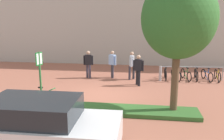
{
  "coord_description": "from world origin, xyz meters",
  "views": [
    {
      "loc": [
        1.97,
        -10.68,
        3.62
      ],
      "look_at": [
        0.32,
        1.13,
        1.04
      ],
      "focal_mm": 37.59,
      "sensor_mm": 36.0,
      "label": 1
    }
  ],
  "objects_px": {
    "parking_sign_post": "(40,72)",
    "person_shirt_white": "(132,64)",
    "bike_rack_cluster": "(191,74)",
    "person_suited_dark": "(88,63)",
    "bike_at_sign": "(45,99)",
    "person_suited_navy": "(138,68)",
    "car_white_hatch": "(40,127)",
    "tree_sidewalk": "(179,19)",
    "person_casual_tan": "(112,62)",
    "bollard_steel": "(160,74)"
  },
  "relations": [
    {
      "from": "parking_sign_post",
      "to": "person_casual_tan",
      "type": "xyz_separation_m",
      "value": [
        2.2,
        5.53,
        -0.56
      ]
    },
    {
      "from": "person_suited_navy",
      "to": "bike_rack_cluster",
      "type": "bearing_deg",
      "value": 27.73
    },
    {
      "from": "bike_rack_cluster",
      "to": "person_shirt_white",
      "type": "height_order",
      "value": "person_shirt_white"
    },
    {
      "from": "bike_at_sign",
      "to": "person_suited_dark",
      "type": "bearing_deg",
      "value": 82.92
    },
    {
      "from": "bike_rack_cluster",
      "to": "car_white_hatch",
      "type": "height_order",
      "value": "car_white_hatch"
    },
    {
      "from": "person_shirt_white",
      "to": "person_casual_tan",
      "type": "relative_size",
      "value": 1.0
    },
    {
      "from": "bike_at_sign",
      "to": "person_casual_tan",
      "type": "distance_m",
      "value": 5.83
    },
    {
      "from": "tree_sidewalk",
      "to": "person_suited_dark",
      "type": "xyz_separation_m",
      "value": [
        -4.64,
        5.1,
        -2.66
      ]
    },
    {
      "from": "parking_sign_post",
      "to": "person_shirt_white",
      "type": "bearing_deg",
      "value": 57.02
    },
    {
      "from": "bike_at_sign",
      "to": "person_suited_navy",
      "type": "xyz_separation_m",
      "value": [
        3.78,
        3.86,
        0.63
      ]
    },
    {
      "from": "person_suited_dark",
      "to": "car_white_hatch",
      "type": "relative_size",
      "value": 0.4
    },
    {
      "from": "bike_at_sign",
      "to": "person_suited_navy",
      "type": "relative_size",
      "value": 0.96
    },
    {
      "from": "car_white_hatch",
      "to": "bollard_steel",
      "type": "bearing_deg",
      "value": 65.78
    },
    {
      "from": "person_suited_navy",
      "to": "parking_sign_post",
      "type": "bearing_deg",
      "value": -134.01
    },
    {
      "from": "bollard_steel",
      "to": "car_white_hatch",
      "type": "height_order",
      "value": "car_white_hatch"
    },
    {
      "from": "bollard_steel",
      "to": "person_suited_dark",
      "type": "bearing_deg",
      "value": 178.48
    },
    {
      "from": "person_shirt_white",
      "to": "parking_sign_post",
      "type": "bearing_deg",
      "value": -122.98
    },
    {
      "from": "tree_sidewalk",
      "to": "bollard_steel",
      "type": "bearing_deg",
      "value": 92.41
    },
    {
      "from": "parking_sign_post",
      "to": "person_suited_navy",
      "type": "height_order",
      "value": "parking_sign_post"
    },
    {
      "from": "bike_rack_cluster",
      "to": "person_shirt_white",
      "type": "relative_size",
      "value": 2.18
    },
    {
      "from": "person_suited_dark",
      "to": "bike_rack_cluster",
      "type": "bearing_deg",
      "value": 3.35
    },
    {
      "from": "bike_at_sign",
      "to": "person_shirt_white",
      "type": "xyz_separation_m",
      "value": [
        3.35,
        5.15,
        0.63
      ]
    },
    {
      "from": "person_suited_navy",
      "to": "person_suited_dark",
      "type": "bearing_deg",
      "value": 157.55
    },
    {
      "from": "car_white_hatch",
      "to": "tree_sidewalk",
      "type": "bearing_deg",
      "value": 40.26
    },
    {
      "from": "bike_rack_cluster",
      "to": "bollard_steel",
      "type": "bearing_deg",
      "value": -165.5
    },
    {
      "from": "person_suited_dark",
      "to": "bollard_steel",
      "type": "bearing_deg",
      "value": -1.52
    },
    {
      "from": "bike_at_sign",
      "to": "person_suited_navy",
      "type": "height_order",
      "value": "person_suited_navy"
    },
    {
      "from": "bike_rack_cluster",
      "to": "person_suited_navy",
      "type": "distance_m",
      "value": 3.64
    },
    {
      "from": "person_suited_navy",
      "to": "person_shirt_white",
      "type": "height_order",
      "value": "same"
    },
    {
      "from": "bike_at_sign",
      "to": "person_suited_dark",
      "type": "relative_size",
      "value": 0.96
    },
    {
      "from": "person_suited_dark",
      "to": "tree_sidewalk",
      "type": "bearing_deg",
      "value": -47.71
    },
    {
      "from": "bike_rack_cluster",
      "to": "person_suited_dark",
      "type": "bearing_deg",
      "value": -176.65
    },
    {
      "from": "parking_sign_post",
      "to": "bike_rack_cluster",
      "type": "relative_size",
      "value": 0.63
    },
    {
      "from": "bike_rack_cluster",
      "to": "person_suited_navy",
      "type": "relative_size",
      "value": 2.18
    },
    {
      "from": "parking_sign_post",
      "to": "car_white_hatch",
      "type": "relative_size",
      "value": 0.55
    },
    {
      "from": "bollard_steel",
      "to": "person_shirt_white",
      "type": "relative_size",
      "value": 0.52
    },
    {
      "from": "car_white_hatch",
      "to": "bike_rack_cluster",
      "type": "bearing_deg",
      "value": 57.45
    },
    {
      "from": "bike_at_sign",
      "to": "person_casual_tan",
      "type": "bearing_deg",
      "value": 68.52
    },
    {
      "from": "tree_sidewalk",
      "to": "car_white_hatch",
      "type": "distance_m",
      "value": 5.94
    },
    {
      "from": "person_shirt_white",
      "to": "car_white_hatch",
      "type": "height_order",
      "value": "person_shirt_white"
    },
    {
      "from": "person_shirt_white",
      "to": "person_suited_dark",
      "type": "distance_m",
      "value": 2.71
    },
    {
      "from": "bike_at_sign",
      "to": "person_suited_dark",
      "type": "distance_m",
      "value": 5.24
    },
    {
      "from": "bollard_steel",
      "to": "person_suited_navy",
      "type": "xyz_separation_m",
      "value": [
        -1.29,
        -1.18,
        0.53
      ]
    },
    {
      "from": "bike_rack_cluster",
      "to": "person_suited_navy",
      "type": "bearing_deg",
      "value": -152.27
    },
    {
      "from": "person_suited_navy",
      "to": "tree_sidewalk",
      "type": "bearing_deg",
      "value": -68.49
    },
    {
      "from": "bollard_steel",
      "to": "person_shirt_white",
      "type": "height_order",
      "value": "person_shirt_white"
    },
    {
      "from": "bollard_steel",
      "to": "person_suited_dark",
      "type": "distance_m",
      "value": 4.46
    },
    {
      "from": "person_suited_navy",
      "to": "bike_at_sign",
      "type": "bearing_deg",
      "value": -134.41
    },
    {
      "from": "person_suited_navy",
      "to": "car_white_hatch",
      "type": "distance_m",
      "value": 7.57
    },
    {
      "from": "bike_at_sign",
      "to": "car_white_hatch",
      "type": "distance_m",
      "value": 3.57
    }
  ]
}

